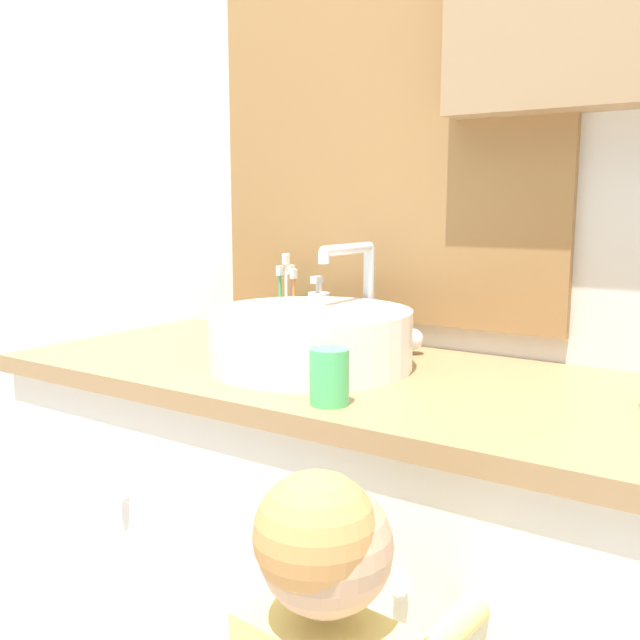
{
  "coord_description": "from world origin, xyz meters",
  "views": [
    {
      "loc": [
        0.72,
        -0.8,
        1.13
      ],
      "look_at": [
        0.0,
        0.26,
        0.92
      ],
      "focal_mm": 40.0,
      "sensor_mm": 36.0,
      "label": 1
    }
  ],
  "objects_px": {
    "soap_dispenser": "(319,316)",
    "toothbrush_holder": "(288,315)",
    "sink_basin": "(312,337)",
    "drinking_cup": "(329,377)"
  },
  "relations": [
    {
      "from": "sink_basin",
      "to": "drinking_cup",
      "type": "xyz_separation_m",
      "value": [
        0.17,
        -0.2,
        -0.01
      ]
    },
    {
      "from": "sink_basin",
      "to": "soap_dispenser",
      "type": "height_order",
      "value": "sink_basin"
    },
    {
      "from": "sink_basin",
      "to": "toothbrush_holder",
      "type": "height_order",
      "value": "sink_basin"
    },
    {
      "from": "sink_basin",
      "to": "drinking_cup",
      "type": "distance_m",
      "value": 0.26
    },
    {
      "from": "drinking_cup",
      "to": "soap_dispenser",
      "type": "bearing_deg",
      "value": 125.96
    },
    {
      "from": "drinking_cup",
      "to": "toothbrush_holder",
      "type": "bearing_deg",
      "value": 133.05
    },
    {
      "from": "soap_dispenser",
      "to": "drinking_cup",
      "type": "relative_size",
      "value": 1.69
    },
    {
      "from": "sink_basin",
      "to": "drinking_cup",
      "type": "bearing_deg",
      "value": -49.28
    },
    {
      "from": "sink_basin",
      "to": "drinking_cup",
      "type": "height_order",
      "value": "sink_basin"
    },
    {
      "from": "soap_dispenser",
      "to": "toothbrush_holder",
      "type": "bearing_deg",
      "value": -179.06
    }
  ]
}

